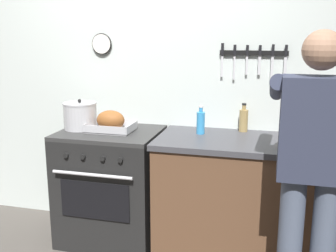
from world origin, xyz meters
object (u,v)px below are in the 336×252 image
(roasting_pan, at_px, (111,122))
(bottle_vinegar, at_px, (244,120))
(stock_pot, at_px, (80,116))
(bottle_dish_soap, at_px, (201,122))
(bottle_wine_red, at_px, (298,120))
(cutting_board, at_px, (306,145))
(person_cook, at_px, (313,161))
(stove, at_px, (111,185))

(roasting_pan, relative_size, bottle_vinegar, 1.60)
(roasting_pan, height_order, stock_pot, stock_pot)
(roasting_pan, distance_m, stock_pot, 0.27)
(roasting_pan, relative_size, stock_pot, 1.34)
(roasting_pan, distance_m, bottle_dish_soap, 0.69)
(bottle_dish_soap, distance_m, bottle_vinegar, 0.34)
(bottle_vinegar, distance_m, bottle_wine_red, 0.41)
(bottle_wine_red, bearing_deg, bottle_vinegar, 167.23)
(roasting_pan, distance_m, cutting_board, 1.44)
(stock_pot, distance_m, cutting_board, 1.70)
(roasting_pan, bearing_deg, cutting_board, -2.51)
(person_cook, distance_m, stock_pot, 1.79)
(stove, bearing_deg, bottle_dish_soap, 7.43)
(person_cook, height_order, bottle_vinegar, person_cook)
(roasting_pan, xyz_separation_m, bottle_dish_soap, (0.69, 0.09, 0.02))
(roasting_pan, bearing_deg, person_cook, -21.83)
(bottle_dish_soap, bearing_deg, person_cook, -41.78)
(person_cook, bearing_deg, roasting_pan, 75.58)
(stove, bearing_deg, bottle_wine_red, 6.44)
(cutting_board, bearing_deg, stock_pot, 177.36)
(stove, xyz_separation_m, person_cook, (1.44, -0.57, 0.50))
(cutting_board, height_order, bottle_wine_red, bottle_wine_red)
(person_cook, distance_m, bottle_vinegar, 0.93)
(stock_pot, distance_m, bottle_vinegar, 1.27)
(stove, bearing_deg, stock_pot, 176.90)
(roasting_pan, height_order, bottle_vinegar, bottle_vinegar)
(roasting_pan, height_order, bottle_dish_soap, bottle_dish_soap)
(bottle_dish_soap, relative_size, bottle_wine_red, 0.71)
(stove, xyz_separation_m, roasting_pan, (0.01, -0.00, 0.52))
(person_cook, bearing_deg, bottle_dish_soap, 55.62)
(roasting_pan, bearing_deg, bottle_wine_red, 6.57)
(person_cook, relative_size, bottle_wine_red, 5.44)
(roasting_pan, height_order, cutting_board, roasting_pan)
(person_cook, bearing_deg, stove, 75.68)
(stock_pot, xyz_separation_m, bottle_dish_soap, (0.95, 0.08, -0.02))
(stock_pot, bearing_deg, cutting_board, -2.64)
(stock_pot, bearing_deg, bottle_dish_soap, 4.66)
(person_cook, relative_size, bottle_dish_soap, 7.71)
(roasting_pan, bearing_deg, bottle_dish_soap, 7.71)
(bottle_dish_soap, bearing_deg, stock_pot, -175.34)
(stock_pot, relative_size, cutting_board, 0.73)
(bottle_dish_soap, xyz_separation_m, bottle_wine_red, (0.70, 0.07, 0.04))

